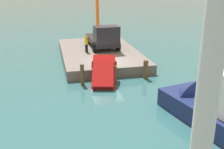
% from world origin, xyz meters
% --- Properties ---
extents(ground, '(200.00, 200.00, 0.00)m').
position_xyz_m(ground, '(0.00, 0.00, 0.00)').
color(ground, '#2D6066').
extents(dock, '(12.68, 7.64, 0.86)m').
position_xyz_m(dock, '(-4.28, 0.00, 0.43)').
color(dock, slate).
rests_on(dock, ground).
extents(crane_truck, '(8.95, 2.99, 6.28)m').
position_xyz_m(crane_truck, '(-5.08, 0.59, 2.16)').
color(crane_truck, black).
rests_on(crane_truck, dock).
extents(dock_worker, '(0.34, 0.34, 1.79)m').
position_xyz_m(dock_worker, '(-3.80, -1.37, 1.77)').
color(dock_worker, black).
rests_on(dock_worker, dock).
extents(salvaged_car, '(3.88, 2.71, 3.29)m').
position_xyz_m(salvaged_car, '(3.45, -1.12, 0.59)').
color(salvaged_car, red).
rests_on(salvaged_car, ground).
extents(moored_yacht, '(12.73, 6.40, 6.49)m').
position_xyz_m(moored_yacht, '(10.62, 4.30, 0.42)').
color(moored_yacht, navy).
rests_on(moored_yacht, ground).
extents(piling_near, '(0.30, 0.30, 1.66)m').
position_xyz_m(piling_near, '(2.91, -2.68, 0.83)').
color(piling_near, brown).
rests_on(piling_near, ground).
extents(piling_mid, '(0.32, 0.32, 1.40)m').
position_xyz_m(piling_mid, '(3.01, -0.12, 0.70)').
color(piling_mid, brown).
rests_on(piling_mid, ground).
extents(piling_far, '(0.40, 0.40, 1.55)m').
position_xyz_m(piling_far, '(2.64, 2.58, 0.78)').
color(piling_far, brown).
rests_on(piling_far, ground).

